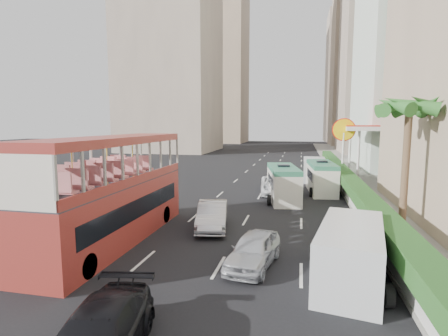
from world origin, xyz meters
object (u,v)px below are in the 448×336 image
(van_asset, at_px, (276,194))
(car_silver_lane_b, at_px, (253,266))
(double_decker_bus, at_px, (114,190))
(car_silver_lane_a, at_px, (212,228))
(minibus_near, at_px, (283,183))
(palm_tree, at_px, (405,169))
(minibus_far, at_px, (321,177))
(panel_van_far, at_px, (314,169))
(shell_station, at_px, (375,152))
(panel_van_near, at_px, (351,253))

(van_asset, bearing_deg, car_silver_lane_b, -95.39)
(double_decker_bus, distance_m, car_silver_lane_a, 5.67)
(minibus_near, bearing_deg, palm_tree, -58.06)
(minibus_far, bearing_deg, panel_van_far, 87.71)
(minibus_near, bearing_deg, shell_station, 44.28)
(van_asset, distance_m, shell_station, 13.66)
(car_silver_lane_b, bearing_deg, car_silver_lane_a, 131.29)
(double_decker_bus, height_order, car_silver_lane_b, double_decker_bus)
(double_decker_bus, relative_size, palm_tree, 1.72)
(panel_van_far, distance_m, shell_station, 6.43)
(shell_station, bearing_deg, panel_van_far, -163.31)
(van_asset, bearing_deg, palm_tree, -58.80)
(car_silver_lane_a, height_order, minibus_far, minibus_far)
(panel_van_near, distance_m, panel_van_far, 23.36)
(van_asset, height_order, minibus_near, minibus_near)
(panel_van_near, bearing_deg, minibus_far, 100.88)
(car_silver_lane_a, height_order, van_asset, van_asset)
(minibus_near, distance_m, minibus_far, 4.67)
(minibus_far, bearing_deg, car_silver_lane_a, -123.63)
(car_silver_lane_b, height_order, shell_station, shell_station)
(palm_tree, height_order, shell_station, palm_tree)
(double_decker_bus, bearing_deg, minibus_far, 54.68)
(car_silver_lane_b, xyz_separation_m, panel_van_near, (3.58, -0.59, 1.03))
(minibus_near, relative_size, panel_van_far, 1.06)
(palm_tree, bearing_deg, minibus_near, 132.17)
(minibus_far, height_order, palm_tree, palm_tree)
(palm_tree, bearing_deg, car_silver_lane_b, -141.11)
(minibus_far, distance_m, panel_van_far, 6.58)
(minibus_near, xyz_separation_m, palm_tree, (6.35, -7.01, 2.12))
(minibus_near, relative_size, minibus_far, 1.01)
(double_decker_bus, bearing_deg, shell_station, 55.18)
(van_asset, height_order, panel_van_near, panel_van_near)
(van_asset, xyz_separation_m, minibus_far, (3.56, 1.39, 1.25))
(panel_van_far, bearing_deg, car_silver_lane_b, -97.58)
(palm_tree, relative_size, shell_station, 0.80)
(car_silver_lane_b, relative_size, panel_van_far, 0.73)
(car_silver_lane_b, relative_size, panel_van_near, 0.75)
(double_decker_bus, xyz_separation_m, palm_tree, (13.80, 4.00, 0.85))
(car_silver_lane_a, xyz_separation_m, minibus_near, (3.38, 7.98, 1.26))
(car_silver_lane_a, distance_m, van_asset, 10.59)
(van_asset, height_order, panel_van_far, panel_van_far)
(panel_van_near, distance_m, palm_tree, 7.35)
(car_silver_lane_a, relative_size, panel_van_near, 0.85)
(minibus_near, height_order, palm_tree, palm_tree)
(double_decker_bus, relative_size, shell_station, 1.38)
(car_silver_lane_a, bearing_deg, shell_station, 48.27)
(car_silver_lane_a, height_order, panel_van_near, panel_van_near)
(panel_van_far, bearing_deg, minibus_far, -86.93)
(minibus_far, relative_size, palm_tree, 0.88)
(car_silver_lane_b, distance_m, palm_tree, 9.45)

